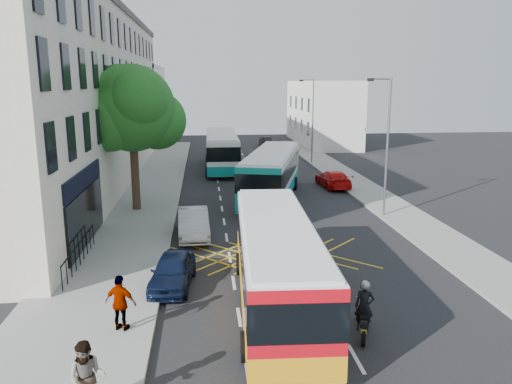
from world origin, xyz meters
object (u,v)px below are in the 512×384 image
object	(u,v)px
motorbike	(364,309)
bus_near	(277,262)
street_tree	(131,109)
red_hatchback	(333,179)
lamp_far	(312,116)
parked_car_blue	(173,271)
distant_car_dark	(265,141)
parked_car_silver	(193,223)
pedestrian_near	(87,378)
distant_car_grey	(225,148)
bus_far	(222,150)
bus_mid	(272,174)
pedestrian_far	(121,303)
lamp_near	(386,140)

from	to	relation	value
motorbike	bus_near	bearing A→B (deg)	152.51
street_tree	red_hatchback	xyz separation A→B (m)	(14.01, 5.75, -5.64)
lamp_far	parked_car_blue	bearing A→B (deg)	-112.07
red_hatchback	distant_car_dark	size ratio (longest dim) A/B	1.25
parked_car_silver	pedestrian_near	xyz separation A→B (m)	(-2.24, -14.19, 0.35)
parked_car_silver	distant_car_grey	xyz separation A→B (m)	(3.04, 30.08, -0.03)
distant_car_dark	pedestrian_near	xyz separation A→B (m)	(-10.59, -51.03, 0.48)
bus_far	pedestrian_near	world-z (taller)	bus_far
street_tree	bus_mid	bearing A→B (deg)	15.98
bus_near	distant_car_grey	distance (m)	38.54
distant_car_dark	motorbike	bearing A→B (deg)	85.47
red_hatchback	distant_car_grey	bearing A→B (deg)	-71.82
motorbike	pedestrian_far	size ratio (longest dim) A/B	1.09
lamp_far	distant_car_grey	size ratio (longest dim) A/B	1.61
street_tree	pedestrian_near	xyz separation A→B (m)	(1.37, -19.86, -5.21)
parked_car_blue	red_hatchback	distance (m)	20.98
parked_car_blue	distant_car_grey	bearing A→B (deg)	90.54
parked_car_silver	pedestrian_far	world-z (taller)	pedestrian_far
bus_far	distant_car_grey	distance (m)	9.76
parked_car_silver	red_hatchback	world-z (taller)	parked_car_silver
lamp_far	bus_far	size ratio (longest dim) A/B	0.67
bus_mid	distant_car_dark	distance (m)	28.84
bus_near	bus_far	distance (m)	28.87
lamp_near	street_tree	bearing A→B (deg)	168.60
bus_far	parked_car_silver	xyz separation A→B (m)	(-2.28, -20.41, -1.03)
bus_near	bus_far	world-z (taller)	bus_far
red_hatchback	distant_car_grey	world-z (taller)	distant_car_grey
bus_near	pedestrian_far	bearing A→B (deg)	-160.02
parked_car_silver	lamp_far	bearing A→B (deg)	61.02
distant_car_dark	bus_mid	bearing A→B (deg)	82.57
bus_mid	red_hatchback	bearing A→B (deg)	47.45
distant_car_dark	pedestrian_far	distance (m)	48.06
bus_mid	distant_car_grey	xyz separation A→B (m)	(-2.17, 21.89, -1.04)
bus_mid	distant_car_dark	size ratio (longest dim) A/B	3.31
motorbike	pedestrian_near	world-z (taller)	pedestrian_near
bus_near	motorbike	xyz separation A→B (m)	(2.44, -2.45, -0.77)
pedestrian_near	distant_car_dark	bearing A→B (deg)	79.53
bus_mid	motorbike	distance (m)	19.12
street_tree	distant_car_dark	xyz separation A→B (m)	(11.97, 31.17, -5.70)
bus_mid	pedestrian_far	world-z (taller)	bus_mid
parked_car_blue	red_hatchback	world-z (taller)	red_hatchback
distant_car_dark	distant_car_grey	bearing A→B (deg)	50.64
bus_mid	parked_car_blue	world-z (taller)	bus_mid
motorbike	distant_car_dark	size ratio (longest dim) A/B	0.55
red_hatchback	pedestrian_near	bearing A→B (deg)	60.40
bus_mid	parked_car_silver	bearing A→B (deg)	-106.90
parked_car_blue	bus_far	bearing A→B (deg)	90.07
lamp_near	distant_car_dark	xyz separation A→B (m)	(-2.74, 34.14, -4.02)
red_hatchback	lamp_near	bearing A→B (deg)	91.23
pedestrian_far	motorbike	bearing A→B (deg)	-165.82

